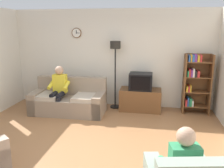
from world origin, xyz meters
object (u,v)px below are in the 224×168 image
at_px(tv_stand, 140,100).
at_px(bookshelf, 195,82).
at_px(person_in_right_armchair, 181,164).
at_px(tv, 141,81).
at_px(person_on_couch, 59,87).
at_px(floor_lamp, 115,56).
at_px(couch, 69,101).

xyz_separation_m(tv_stand, bookshelf, (1.39, 0.07, 0.54)).
bearing_deg(person_in_right_armchair, bookshelf, 78.84).
relative_size(tv, bookshelf, 0.39).
distance_m(person_on_couch, person_in_right_armchair, 3.99).
bearing_deg(bookshelf, floor_lamp, 179.22).
bearing_deg(couch, bookshelf, 10.06).
distance_m(tv_stand, bookshelf, 1.50).
xyz_separation_m(bookshelf, person_in_right_armchair, (-0.70, -3.57, -0.23)).
relative_size(tv, floor_lamp, 0.32).
relative_size(floor_lamp, person_on_couch, 1.49).
relative_size(bookshelf, person_in_right_armchair, 1.38).
height_order(bookshelf, person_in_right_armchair, bookshelf).
distance_m(couch, floor_lamp, 1.72).
bearing_deg(tv, person_in_right_armchair, -78.78).
bearing_deg(tv_stand, floor_lamp, 172.02).
bearing_deg(bookshelf, tv_stand, -177.09).
distance_m(floor_lamp, person_in_right_armchair, 3.95).
distance_m(tv_stand, tv, 0.51).
height_order(couch, tv, tv).
height_order(tv_stand, bookshelf, bookshelf).
relative_size(couch, person_on_couch, 1.54).
distance_m(tv_stand, person_in_right_armchair, 3.58).
xyz_separation_m(floor_lamp, person_in_right_armchair, (1.40, -3.59, -0.85)).
height_order(tv, bookshelf, bookshelf).
distance_m(couch, bookshelf, 3.33).
bearing_deg(floor_lamp, couch, -152.15).
bearing_deg(person_on_couch, couch, 27.01).
xyz_separation_m(couch, person_on_couch, (-0.22, -0.11, 0.39)).
height_order(couch, bookshelf, bookshelf).
height_order(couch, person_on_couch, person_on_couch).
relative_size(bookshelf, floor_lamp, 0.84).
bearing_deg(couch, person_in_right_armchair, -49.69).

